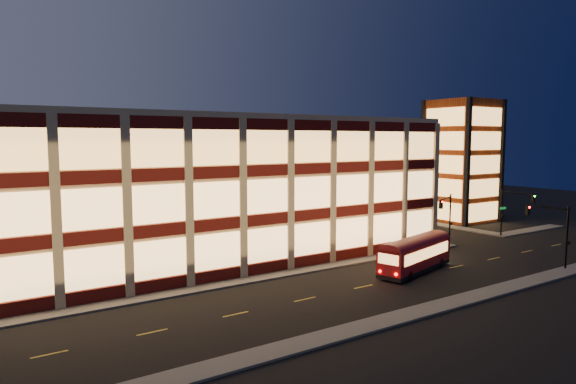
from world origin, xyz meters
TOP-DOWN VIEW (x-y plane):
  - ground at (0.00, 0.00)m, footprint 200.00×200.00m
  - sidewalk_office_south at (-3.00, 1.00)m, footprint 54.00×2.00m
  - sidewalk_office_east at (23.00, 17.00)m, footprint 2.00×30.00m
  - sidewalk_tower_south at (40.00, 1.00)m, footprint 14.00×2.00m
  - sidewalk_tower_west at (34.00, 17.00)m, footprint 2.00×30.00m
  - sidewalk_near at (0.00, -13.00)m, footprint 100.00×2.00m
  - office_building at (-2.91, 16.91)m, footprint 50.45×30.45m
  - stair_tower at (39.95, 11.95)m, footprint 8.60×8.60m
  - traffic_signal_far at (22.21, 0.24)m, footprint 3.79×1.87m
  - traffic_signal_right at (33.50, -0.62)m, footprint 1.20×4.37m
  - traffic_signal_near at (23.50, -11.03)m, footprint 0.32×4.45m
  - trolley_bus at (11.26, -5.04)m, footprint 10.00×4.83m

SIDE VIEW (x-z plane):
  - ground at x=0.00m, z-range 0.00..0.00m
  - sidewalk_office_south at x=-3.00m, z-range 0.00..0.15m
  - sidewalk_office_east at x=23.00m, z-range 0.00..0.15m
  - sidewalk_tower_south at x=40.00m, z-range 0.00..0.15m
  - sidewalk_tower_west at x=34.00m, z-range 0.00..0.15m
  - sidewalk_near at x=0.00m, z-range 0.00..0.15m
  - trolley_bus at x=11.26m, z-range 0.18..3.46m
  - traffic_signal_right at x=33.50m, z-range 1.10..7.10m
  - traffic_signal_far at x=22.21m, z-range 1.11..7.11m
  - traffic_signal_near at x=23.50m, z-range 1.13..7.13m
  - office_building at x=-2.91m, z-range 0.00..14.50m
  - stair_tower at x=39.95m, z-range -0.01..17.99m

